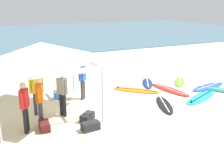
% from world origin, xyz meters
% --- Properties ---
extents(ground_plane, '(80.00, 80.00, 0.00)m').
position_xyz_m(ground_plane, '(0.00, 0.00, 0.00)').
color(ground_plane, beige).
extents(sea, '(80.00, 36.00, 0.10)m').
position_xyz_m(sea, '(0.00, 30.33, 0.05)').
color(sea, teal).
rests_on(sea, ground).
extents(canopy_tent, '(3.49, 3.49, 2.75)m').
position_xyz_m(canopy_tent, '(-2.43, 1.21, 2.39)').
color(canopy_tent, '#B7B7BC').
rests_on(canopy_tent, ground).
extents(surfboard_orange, '(2.09, 2.06, 0.19)m').
position_xyz_m(surfboard_orange, '(2.09, 1.90, 0.04)').
color(surfboard_orange, orange).
rests_on(surfboard_orange, ground).
extents(surfboard_red, '(0.99, 2.44, 0.19)m').
position_xyz_m(surfboard_red, '(3.61, 1.23, 0.04)').
color(surfboard_red, red).
rests_on(surfboard_red, ground).
extents(surfboard_blue, '(2.52, 1.11, 0.19)m').
position_xyz_m(surfboard_blue, '(5.70, 0.76, 0.04)').
color(surfboard_blue, blue).
rests_on(surfboard_blue, ground).
extents(surfboard_lime, '(1.61, 1.73, 0.19)m').
position_xyz_m(surfboard_lime, '(4.94, 2.08, 0.04)').
color(surfboard_lime, '#7AD12D').
rests_on(surfboard_lime, ground).
extents(surfboard_navy, '(1.42, 1.92, 0.19)m').
position_xyz_m(surfboard_navy, '(3.25, 2.65, 0.04)').
color(surfboard_navy, navy).
rests_on(surfboard_navy, ground).
extents(surfboard_black, '(1.33, 2.05, 0.19)m').
position_xyz_m(surfboard_black, '(2.17, -0.22, 0.04)').
color(surfboard_black, black).
rests_on(surfboard_black, ground).
extents(surfboard_cyan, '(2.54, 1.50, 0.19)m').
position_xyz_m(surfboard_cyan, '(4.23, -0.22, 0.04)').
color(surfboard_cyan, '#23B2CC').
rests_on(surfboard_cyan, ground).
extents(surfboard_teal, '(1.89, 2.42, 0.19)m').
position_xyz_m(surfboard_teal, '(5.91, 0.03, 0.04)').
color(surfboard_teal, '#19847F').
rests_on(surfboard_teal, ground).
extents(person_blue, '(0.41, 0.43, 1.71)m').
position_xyz_m(person_blue, '(-0.62, 1.97, 0.99)').
color(person_blue, '#383842').
rests_on(person_blue, ground).
extents(person_grey, '(0.36, 0.50, 1.71)m').
position_xyz_m(person_grey, '(-1.89, 0.62, 0.99)').
color(person_grey, black).
rests_on(person_grey, ground).
extents(person_orange, '(0.31, 0.53, 1.71)m').
position_xyz_m(person_orange, '(-2.77, 0.25, 0.99)').
color(person_orange, '#383842').
rests_on(person_orange, ground).
extents(person_red, '(0.34, 0.52, 1.71)m').
position_xyz_m(person_red, '(-3.31, -0.10, 0.99)').
color(person_red, black).
rests_on(person_red, ground).
extents(person_yellow, '(0.55, 0.26, 1.71)m').
position_xyz_m(person_yellow, '(-2.71, 1.16, 0.99)').
color(person_yellow, '#383842').
rests_on(person_yellow, ground).
extents(gear_bag_near_tent, '(0.62, 0.36, 0.28)m').
position_xyz_m(gear_bag_near_tent, '(-1.38, -0.89, 0.14)').
color(gear_bag_near_tent, '#232328').
rests_on(gear_bag_near_tent, ground).
extents(gear_bag_by_pole, '(0.66, 0.63, 0.28)m').
position_xyz_m(gear_bag_by_pole, '(-1.22, -0.17, 0.14)').
color(gear_bag_by_pole, '#232328').
rests_on(gear_bag_by_pole, ground).
extents(gear_bag_on_sand, '(0.35, 0.62, 0.28)m').
position_xyz_m(gear_bag_on_sand, '(-2.76, -0.21, 0.14)').
color(gear_bag_on_sand, '#4C1919').
rests_on(gear_bag_on_sand, ground).
extents(cooler_box, '(0.50, 0.36, 0.39)m').
position_xyz_m(cooler_box, '(-1.54, 2.49, 0.20)').
color(cooler_box, '#2D60B7').
rests_on(cooler_box, ground).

